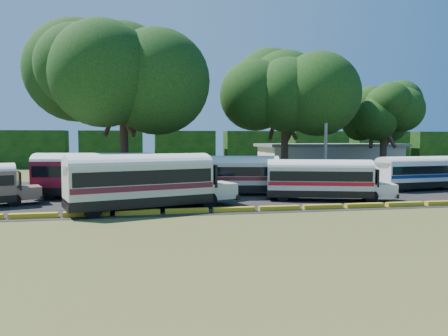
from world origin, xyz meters
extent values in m
plane|color=#3A4918|center=(0.00, 0.00, 0.00)|extent=(160.00, 160.00, 0.00)
cube|color=black|center=(1.00, 12.00, 0.01)|extent=(64.00, 24.00, 0.02)
cube|color=gold|center=(-13.50, 1.00, 0.15)|extent=(2.70, 0.45, 0.30)
cube|color=gold|center=(-10.50, 1.00, 0.15)|extent=(2.70, 0.45, 0.30)
cube|color=gold|center=(-7.50, 1.00, 0.15)|extent=(2.70, 0.45, 0.30)
cube|color=gold|center=(-4.50, 1.00, 0.15)|extent=(2.70, 0.45, 0.30)
cube|color=gold|center=(-1.50, 1.00, 0.15)|extent=(2.70, 0.45, 0.30)
cube|color=gold|center=(1.50, 1.00, 0.15)|extent=(2.70, 0.45, 0.30)
cube|color=gold|center=(4.50, 1.00, 0.15)|extent=(2.70, 0.45, 0.30)
cube|color=gold|center=(7.50, 1.00, 0.15)|extent=(2.70, 0.45, 0.30)
cube|color=gold|center=(10.50, 1.00, 0.15)|extent=(2.70, 0.45, 0.30)
cube|color=gold|center=(13.50, 1.00, 0.15)|extent=(2.70, 0.45, 0.30)
cube|color=beige|center=(18.00, 30.00, 1.80)|extent=(18.00, 8.00, 3.60)
cube|color=#5B5F63|center=(18.00, 30.00, 3.80)|extent=(19.00, 9.00, 0.40)
cube|color=black|center=(-24.00, 48.00, 3.00)|extent=(10.00, 4.00, 6.00)
cube|color=black|center=(-12.00, 48.00, 3.00)|extent=(10.00, 4.00, 6.00)
cube|color=black|center=(0.00, 48.00, 3.00)|extent=(10.00, 4.00, 6.00)
cube|color=black|center=(12.00, 48.00, 3.00)|extent=(10.00, 4.00, 6.00)
cube|color=black|center=(24.00, 48.00, 3.00)|extent=(10.00, 4.00, 6.00)
cube|color=black|center=(36.00, 48.00, 3.00)|extent=(10.00, 4.00, 6.00)
cube|color=black|center=(48.00, 48.00, 3.00)|extent=(10.00, 4.00, 6.00)
cylinder|color=black|center=(-15.81, 5.75, 0.45)|extent=(0.93, 0.55, 0.90)
cylinder|color=black|center=(-16.47, 7.55, 0.45)|extent=(0.93, 0.55, 0.90)
cube|color=#7E604B|center=(-15.21, 6.99, 0.85)|extent=(2.20, 2.41, 0.85)
cube|color=black|center=(-15.74, 6.79, 1.73)|extent=(0.84, 1.99, 1.23)
cube|color=black|center=(-14.49, 7.25, 0.49)|extent=(0.91, 2.12, 0.27)
cylinder|color=black|center=(-6.92, 7.42, 0.54)|extent=(1.11, 0.46, 1.07)
cylinder|color=black|center=(-6.58, 9.69, 0.54)|extent=(1.11, 0.46, 1.07)
cylinder|color=black|center=(-14.15, 8.51, 0.54)|extent=(1.11, 0.46, 1.07)
cylinder|color=black|center=(-13.80, 10.78, 0.54)|extent=(1.11, 0.46, 1.07)
cube|color=black|center=(-10.90, 9.18, 0.70)|extent=(9.11, 3.96, 0.59)
cube|color=maroon|center=(-10.90, 9.18, 1.97)|extent=(9.11, 3.96, 1.96)
cube|color=black|center=(-10.90, 9.18, 2.21)|extent=(8.77, 3.97, 0.83)
ellipsoid|color=silver|center=(-10.90, 9.18, 2.95)|extent=(9.11, 3.96, 1.21)
cube|color=maroon|center=(-5.59, 8.38, 1.02)|extent=(2.26, 2.62, 1.02)
cube|color=black|center=(-6.26, 8.48, 2.07)|extent=(0.53, 2.47, 1.47)
cube|color=black|center=(-4.68, 8.25, 0.59)|extent=(0.58, 2.63, 0.32)
cube|color=black|center=(-15.20, 9.83, 0.59)|extent=(0.58, 2.63, 0.32)
cylinder|color=black|center=(-2.88, 2.53, 0.55)|extent=(1.15, 0.63, 1.11)
cylinder|color=black|center=(-3.58, 4.80, 0.55)|extent=(1.15, 0.63, 1.11)
cylinder|color=black|center=(-10.08, 0.28, 0.55)|extent=(1.15, 0.63, 1.11)
cylinder|color=black|center=(-10.79, 2.55, 0.55)|extent=(1.15, 0.63, 1.11)
cube|color=black|center=(-7.36, 2.37, 0.72)|extent=(9.51, 5.36, 0.61)
cube|color=beige|center=(-7.36, 2.37, 2.04)|extent=(9.51, 5.36, 2.03)
cube|color=black|center=(-7.36, 2.37, 2.28)|extent=(9.18, 5.32, 0.85)
cube|color=maroon|center=(-7.36, 2.37, 1.63)|extent=(9.44, 5.38, 0.33)
ellipsoid|color=silver|center=(-7.36, 2.37, 3.05)|extent=(9.51, 5.36, 1.25)
cube|color=beige|center=(-2.06, 4.03, 1.05)|extent=(2.63, 2.93, 1.05)
cube|color=black|center=(-2.73, 3.82, 2.14)|extent=(0.92, 2.49, 1.52)
cube|color=black|center=(-1.16, 4.31, 0.61)|extent=(1.00, 2.65, 0.33)
cube|color=black|center=(-11.65, 1.03, 0.61)|extent=(1.00, 2.65, 0.33)
cylinder|color=black|center=(3.49, 7.76, 0.49)|extent=(1.01, 0.45, 0.98)
cylinder|color=black|center=(3.89, 9.82, 0.49)|extent=(1.01, 0.45, 0.98)
cylinder|color=black|center=(-3.05, 9.02, 0.49)|extent=(1.01, 0.45, 0.98)
cylinder|color=black|center=(-2.65, 11.08, 0.49)|extent=(1.01, 0.45, 0.98)
cube|color=black|center=(-0.06, 9.51, 0.64)|extent=(8.34, 3.92, 0.54)
cube|color=beige|center=(-0.06, 9.51, 1.80)|extent=(8.34, 3.92, 1.79)
cube|color=black|center=(-0.06, 9.51, 2.01)|extent=(8.04, 3.92, 0.75)
cube|color=maroon|center=(-0.06, 9.51, 1.44)|extent=(8.27, 3.95, 0.29)
ellipsoid|color=silver|center=(-0.06, 9.51, 2.69)|extent=(8.34, 3.92, 1.10)
cube|color=beige|center=(4.74, 8.59, 0.93)|extent=(2.14, 2.45, 0.93)
cube|color=black|center=(4.14, 8.70, 1.89)|extent=(0.57, 2.24, 1.34)
cube|color=black|center=(5.56, 8.43, 0.54)|extent=(0.63, 2.39, 0.29)
cube|color=black|center=(-3.95, 10.26, 0.54)|extent=(0.63, 2.39, 0.29)
cylinder|color=black|center=(9.05, 2.84, 0.47)|extent=(0.97, 0.52, 0.93)
cylinder|color=black|center=(9.62, 4.76, 0.47)|extent=(0.97, 0.52, 0.93)
cylinder|color=black|center=(2.95, 4.64, 0.47)|extent=(0.97, 0.52, 0.93)
cylinder|color=black|center=(3.52, 6.56, 0.47)|extent=(0.97, 0.52, 0.93)
cube|color=black|center=(5.84, 4.83, 0.61)|extent=(8.01, 4.41, 0.51)
cube|color=silver|center=(5.84, 4.83, 1.72)|extent=(8.01, 4.41, 1.71)
cube|color=black|center=(5.84, 4.83, 1.92)|extent=(7.73, 4.38, 0.72)
cube|color=#B4121F|center=(5.84, 4.83, 1.37)|extent=(7.95, 4.43, 0.28)
ellipsoid|color=silver|center=(5.84, 4.83, 2.57)|extent=(8.01, 4.41, 1.05)
cube|color=silver|center=(10.32, 3.51, 0.89)|extent=(2.20, 2.45, 0.89)
cube|color=black|center=(9.75, 3.68, 1.80)|extent=(0.74, 2.10, 1.28)
cube|color=black|center=(11.08, 3.29, 0.51)|extent=(0.81, 2.24, 0.28)
cube|color=black|center=(2.21, 5.91, 0.51)|extent=(0.81, 2.24, 0.28)
cylinder|color=black|center=(20.68, 10.82, 0.46)|extent=(0.95, 0.38, 0.93)
cylinder|color=black|center=(14.67, 8.03, 0.46)|extent=(0.95, 0.38, 0.93)
cylinder|color=black|center=(14.42, 10.00, 0.46)|extent=(0.95, 0.38, 0.93)
cube|color=black|center=(17.21, 9.36, 0.60)|extent=(7.85, 3.29, 0.51)
cube|color=white|center=(17.21, 9.36, 1.70)|extent=(7.85, 3.29, 1.70)
cube|color=black|center=(17.21, 9.36, 1.91)|extent=(7.56, 3.31, 0.71)
cube|color=navy|center=(17.21, 9.36, 1.36)|extent=(7.78, 3.32, 0.28)
ellipsoid|color=silver|center=(17.21, 9.36, 2.55)|extent=(7.85, 3.29, 1.04)
cube|color=black|center=(13.49, 8.87, 0.51)|extent=(0.46, 2.28, 0.28)
cylinder|color=#3B2D1D|center=(-8.85, 16.87, 3.75)|extent=(0.80, 0.80, 7.50)
cylinder|color=#3B2D1D|center=(-7.63, 17.32, 6.97)|extent=(1.35, 2.71, 4.28)
cylinder|color=#3B2D1D|center=(-9.85, 17.71, 6.97)|extent=(2.09, 2.37, 4.28)
cylinder|color=#3B2D1D|center=(-9.08, 15.59, 6.97)|extent=(2.76, 0.91, 4.28)
ellipsoid|color=black|center=(-8.85, 16.87, 10.95)|extent=(12.84, 12.84, 9.42)
cylinder|color=#3B2D1D|center=(8.39, 20.40, 3.46)|extent=(0.80, 0.80, 6.93)
cylinder|color=#3B2D1D|center=(9.61, 20.85, 6.43)|extent=(1.28, 2.54, 3.97)
cylinder|color=#3B2D1D|center=(7.39, 21.24, 6.43)|extent=(1.97, 2.23, 3.97)
cylinder|color=#3B2D1D|center=(8.16, 19.12, 6.43)|extent=(2.58, 0.88, 3.97)
ellipsoid|color=black|center=(8.39, 20.40, 10.15)|extent=(11.44, 11.44, 8.39)
cylinder|color=#3B2D1D|center=(20.70, 20.93, 2.77)|extent=(0.80, 0.80, 5.55)
cylinder|color=#3B2D1D|center=(21.92, 21.38, 5.15)|extent=(1.14, 2.14, 3.22)
cylinder|color=#3B2D1D|center=(19.70, 21.77, 5.15)|extent=(1.70, 1.90, 3.22)
cylinder|color=#3B2D1D|center=(20.47, 19.65, 5.15)|extent=(2.16, 0.80, 3.22)
ellipsoid|color=black|center=(20.70, 20.93, 8.23)|extent=(7.00, 7.00, 5.13)
cylinder|color=gray|center=(10.30, 13.75, 4.08)|extent=(0.30, 0.30, 8.17)
cube|color=gray|center=(10.30, 13.75, 7.76)|extent=(1.60, 0.12, 0.12)
camera|label=1|loc=(-7.26, -25.89, 4.62)|focal=35.00mm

